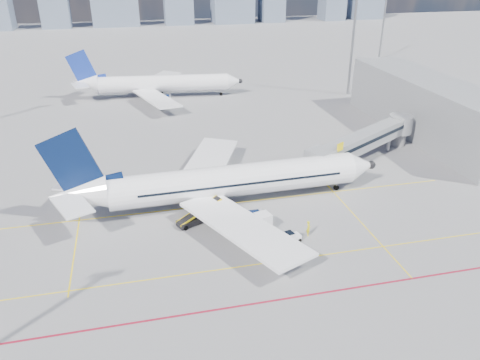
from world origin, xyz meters
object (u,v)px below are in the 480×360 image
object	(u,v)px
cargo_dolly	(256,223)
ramp_worker	(308,228)
main_aircraft	(222,183)
second_aircraft	(156,84)
baggage_tug	(291,237)
belt_loader	(195,219)

from	to	relation	value
cargo_dolly	ramp_worker	bearing A→B (deg)	-34.04
cargo_dolly	ramp_worker	distance (m)	6.22
main_aircraft	second_aircraft	bearing A→B (deg)	93.23
main_aircraft	baggage_tug	bearing A→B (deg)	-62.59
second_aircraft	main_aircraft	bearing A→B (deg)	-79.01
ramp_worker	main_aircraft	bearing A→B (deg)	55.19
main_aircraft	ramp_worker	world-z (taller)	main_aircraft
main_aircraft	cargo_dolly	world-z (taller)	main_aircraft
main_aircraft	ramp_worker	bearing A→B (deg)	-50.96
second_aircraft	baggage_tug	distance (m)	65.85
main_aircraft	cargo_dolly	size ratio (longest dim) A/B	10.04
main_aircraft	baggage_tug	xyz separation A→B (m)	(5.94, -10.74, -2.55)
second_aircraft	belt_loader	distance (m)	58.26
belt_loader	second_aircraft	bearing A→B (deg)	66.35
main_aircraft	ramp_worker	distance (m)	13.07
baggage_tug	ramp_worker	bearing A→B (deg)	6.17
belt_loader	ramp_worker	xyz separation A→B (m)	(12.56, -5.80, 0.31)
baggage_tug	ramp_worker	world-z (taller)	ramp_worker
second_aircraft	ramp_worker	world-z (taller)	second_aircraft
belt_loader	cargo_dolly	bearing A→B (deg)	-53.10
main_aircraft	belt_loader	distance (m)	6.32
cargo_dolly	second_aircraft	bearing A→B (deg)	81.90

